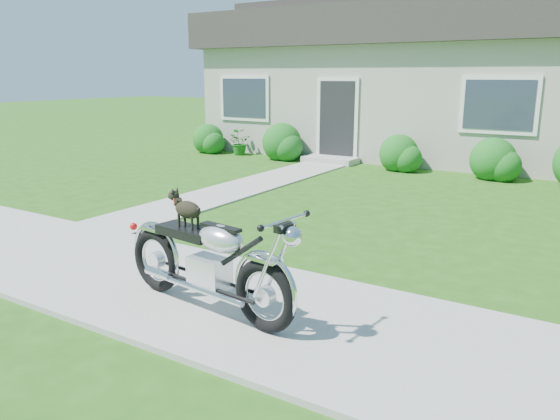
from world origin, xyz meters
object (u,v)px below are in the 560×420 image
(potted_plant_left, at_px, (238,143))
(potted_plant_right, at_px, (406,157))
(motorcycle_with_dog, at_px, (209,261))
(house, at_px, (431,78))

(potted_plant_left, bearing_deg, potted_plant_right, 0.00)
(potted_plant_left, distance_m, motorcycle_with_dog, 10.85)
(house, height_order, potted_plant_left, house)
(potted_plant_right, bearing_deg, potted_plant_left, 180.00)
(house, relative_size, motorcycle_with_dog, 5.68)
(house, xyz_separation_m, potted_plant_left, (-4.43, -3.44, -1.80))
(house, distance_m, motorcycle_with_dog, 12.57)
(house, distance_m, potted_plant_right, 3.94)
(potted_plant_right, bearing_deg, motorcycle_with_dog, -82.36)
(motorcycle_with_dog, bearing_deg, potted_plant_right, 104.88)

